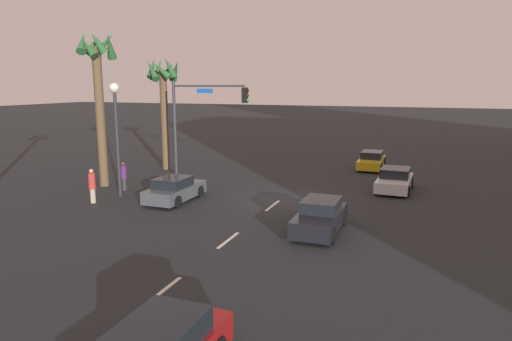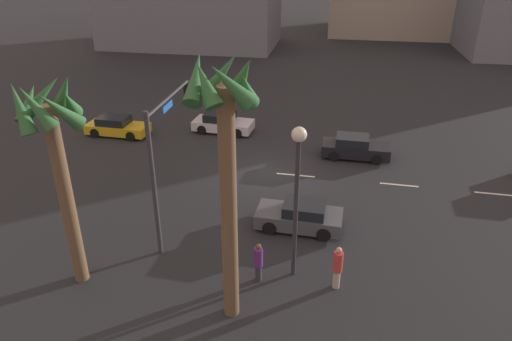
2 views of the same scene
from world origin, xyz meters
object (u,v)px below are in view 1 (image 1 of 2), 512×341
palm_tree_0 (98,81)px  pedestrian_0 (124,175)px  pedestrian_1 (92,185)px  palm_tree_1 (163,89)px  car_0 (320,217)px  car_1 (395,180)px  traffic_signal (199,114)px  car_4 (372,161)px  car_3 (175,190)px  streetlamp (116,118)px

palm_tree_0 → pedestrian_0: bearing=-108.1°
pedestrian_1 → palm_tree_1: bearing=9.2°
car_0 → pedestrian_0: bearing=74.9°
palm_tree_0 → car_0: bearing=-105.5°
car_1 → pedestrian_1: 17.28m
traffic_signal → car_4: bearing=-52.2°
palm_tree_1 → car_1: bearing=-94.2°
palm_tree_0 → car_4: bearing=-51.4°
car_3 → car_4: 16.33m
car_3 → streetlamp: bearing=92.8°
car_3 → palm_tree_0: 8.60m
car_0 → pedestrian_1: (0.39, 12.43, 0.34)m
traffic_signal → streetlamp: 6.18m
car_3 → pedestrian_0: (1.13, 4.13, 0.29)m
car_0 → palm_tree_1: 18.20m
traffic_signal → pedestrian_0: bearing=149.2°
streetlamp → pedestrian_0: bearing=27.5°
car_3 → streetlamp: streetlamp is taller
car_4 → palm_tree_0: (-11.93, 14.95, 5.87)m
car_4 → pedestrian_1: pedestrian_1 is taller
traffic_signal → streetlamp: traffic_signal is taller
car_0 → palm_tree_1: (10.32, 14.03, 5.30)m
streetlamp → palm_tree_0: bearing=53.5°
car_3 → palm_tree_1: (8.03, 5.49, 5.31)m
pedestrian_1 → streetlamp: bearing=-14.3°
car_0 → streetlamp: bearing=80.0°
car_1 → pedestrian_1: (-8.72, 14.92, 0.36)m
car_1 → streetlamp: (-6.98, 14.47, 3.81)m
car_1 → car_4: 7.19m
car_1 → car_0: bearing=164.7°
pedestrian_0 → palm_tree_1: bearing=11.2°
pedestrian_0 → palm_tree_0: palm_tree_0 is taller
palm_tree_0 → streetlamp: bearing=-126.5°
pedestrian_1 → pedestrian_0: bearing=4.4°
car_1 → car_4: car_1 is taller
traffic_signal → pedestrian_1: traffic_signal is taller
car_3 → pedestrian_1: 4.35m
car_0 → pedestrian_0: 13.12m
car_0 → car_4: car_0 is taller
car_1 → streetlamp: bearing=115.8°
palm_tree_0 → pedestrian_1: bearing=-149.5°
car_0 → palm_tree_1: palm_tree_1 is taller
car_1 → traffic_signal: traffic_signal is taller
pedestrian_0 → pedestrian_1: bearing=-175.6°
car_4 → palm_tree_0: bearing=128.6°
car_3 → palm_tree_0: bearing=73.8°
car_3 → pedestrian_0: 4.29m
traffic_signal → palm_tree_1: size_ratio=0.78×
car_1 → pedestrian_1: pedestrian_1 is taller
traffic_signal → pedestrian_1: (-7.57, 2.47, -3.38)m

